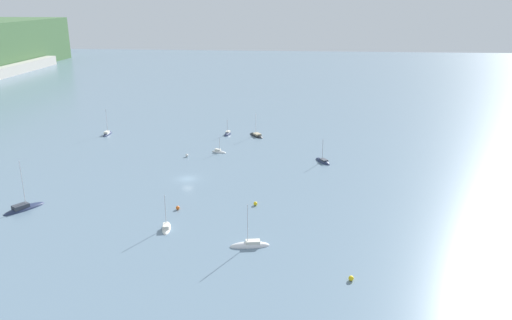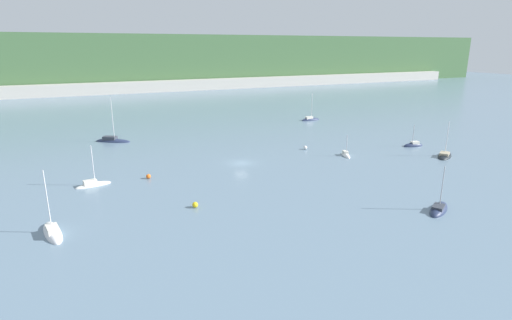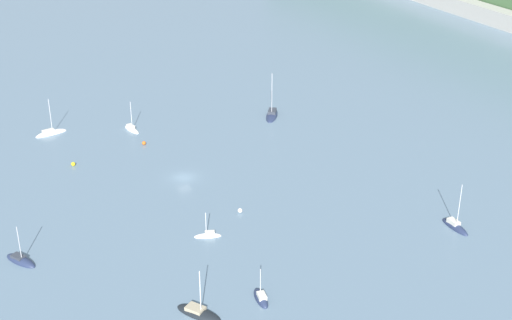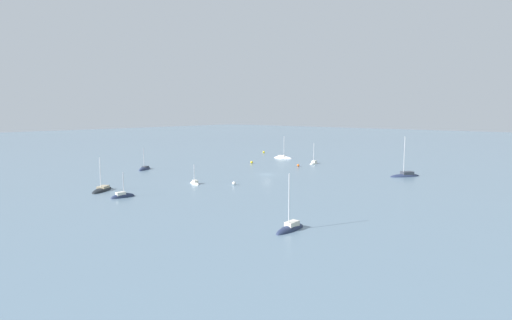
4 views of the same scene
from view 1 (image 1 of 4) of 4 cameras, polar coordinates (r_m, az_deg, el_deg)
ground_plane at (r=122.64m, az=-7.84°, el=-2.15°), size 600.00×600.00×0.00m
sailboat_0 at (r=90.00m, az=-0.70°, el=-9.77°), size 3.16×7.34×8.95m
sailboat_1 at (r=160.61m, az=-3.26°, el=2.95°), size 5.10×2.40×5.80m
sailboat_2 at (r=158.79m, az=0.05°, el=2.80°), size 7.39×6.08×7.98m
sailboat_3 at (r=115.27m, az=-25.00°, el=-5.05°), size 8.68×6.97×11.23m
sailboat_4 at (r=97.79m, az=-10.21°, el=-7.65°), size 5.92×2.75×7.34m
sailboat_5 at (r=167.32m, az=-16.61°, el=2.85°), size 6.25×1.74×9.11m
sailboat_6 at (r=142.34m, az=-4.27°, el=0.92°), size 2.76×4.70×5.10m
sailboat_7 at (r=134.91m, az=7.64°, el=-0.20°), size 6.49×4.89×7.19m
mooring_buoy_0 at (r=105.55m, az=-8.93°, el=-5.42°), size 0.81×0.81×0.81m
mooring_buoy_1 at (r=139.22m, az=-7.91°, el=0.53°), size 0.84×0.84×0.84m
mooring_buoy_2 at (r=106.32m, az=-0.07°, el=-5.00°), size 0.83×0.83×0.83m
mooring_buoy_3 at (r=81.42m, az=10.82°, el=-13.13°), size 0.83×0.83×0.83m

